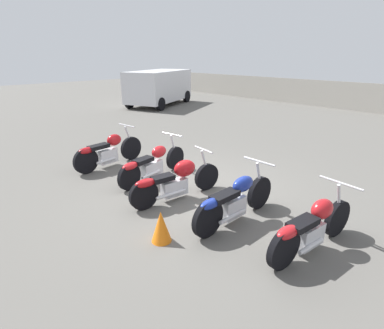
# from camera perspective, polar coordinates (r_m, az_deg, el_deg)

# --- Properties ---
(ground_plane) EXTENTS (60.00, 60.00, 0.00)m
(ground_plane) POSITION_cam_1_polar(r_m,az_deg,el_deg) (6.73, 1.20, -4.81)
(ground_plane) COLOR #5B5954
(motorcycle_slot_0) EXTENTS (0.66, 2.09, 1.03)m
(motorcycle_slot_0) POSITION_cam_1_polar(r_m,az_deg,el_deg) (8.27, -15.69, 2.48)
(motorcycle_slot_0) COLOR black
(motorcycle_slot_0) RESTS_ON ground_plane
(motorcycle_slot_1) EXTENTS (0.71, 2.19, 0.97)m
(motorcycle_slot_1) POSITION_cam_1_polar(r_m,az_deg,el_deg) (7.19, -7.58, 0.14)
(motorcycle_slot_1) COLOR black
(motorcycle_slot_1) RESTS_ON ground_plane
(motorcycle_slot_2) EXTENTS (0.60, 2.15, 0.97)m
(motorcycle_slot_2) POSITION_cam_1_polar(r_m,az_deg,el_deg) (6.15, -3.05, -3.03)
(motorcycle_slot_2) COLOR black
(motorcycle_slot_2) RESTS_ON ground_plane
(motorcycle_slot_3) EXTENTS (0.68, 2.08, 1.01)m
(motorcycle_slot_3) POSITION_cam_1_polar(r_m,az_deg,el_deg) (5.37, 8.08, -6.81)
(motorcycle_slot_3) COLOR black
(motorcycle_slot_3) RESTS_ON ground_plane
(motorcycle_slot_4) EXTENTS (0.70, 2.01, 0.99)m
(motorcycle_slot_4) POSITION_cam_1_polar(r_m,az_deg,el_deg) (4.91, 21.87, -11.04)
(motorcycle_slot_4) COLOR black
(motorcycle_slot_4) RESTS_ON ground_plane
(parked_van) EXTENTS (3.75, 5.06, 1.97)m
(parked_van) POSITION_cam_1_polar(r_m,az_deg,el_deg) (18.30, -6.25, 14.65)
(parked_van) COLOR silver
(parked_van) RESTS_ON ground_plane
(traffic_cone_near) EXTENTS (0.33, 0.33, 0.53)m
(traffic_cone_near) POSITION_cam_1_polar(r_m,az_deg,el_deg) (4.90, -5.90, -11.65)
(traffic_cone_near) COLOR orange
(traffic_cone_near) RESTS_ON ground_plane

